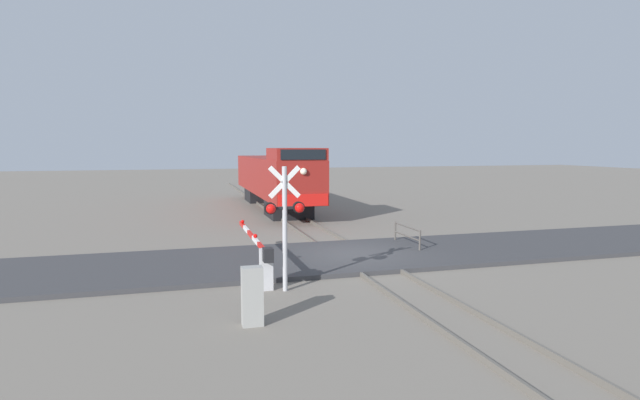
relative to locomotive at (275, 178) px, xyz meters
The scene contains 9 objects.
ground_plane 16.12m from the locomotive, 90.00° to the right, with size 160.00×160.00×0.00m, color slate.
rail_track_left 16.13m from the locomotive, 92.57° to the right, with size 0.08×80.00×0.15m, color #59544C.
rail_track_right 16.13m from the locomotive, 87.43° to the right, with size 0.08×80.00×0.15m, color #59544C.
road_surface 16.11m from the locomotive, 90.00° to the right, with size 36.00×5.48×0.16m, color #38383A.
locomotive is the anchor object (origin of this frame).
crossing_signal 19.93m from the locomotive, 99.89° to the right, with size 1.18×0.33×3.68m.
crossing_gate 18.86m from the locomotive, 102.07° to the right, with size 0.36×6.60×1.33m.
utility_cabinet 22.78m from the locomotive, 102.10° to the right, with size 0.49×0.33×1.41m, color #999993.
guard_railing 15.24m from the locomotive, 79.65° to the right, with size 0.08×2.40×0.95m.
Camera 1 is at (-6.40, -17.81, 4.21)m, focal length 28.34 mm.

